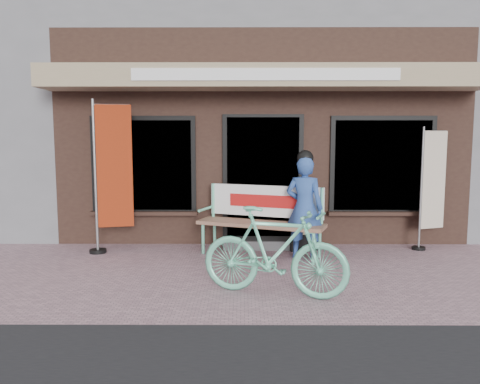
{
  "coord_description": "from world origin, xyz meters",
  "views": [
    {
      "loc": [
        -0.34,
        -5.85,
        1.81
      ],
      "look_at": [
        -0.38,
        0.7,
        1.05
      ],
      "focal_mm": 35.0,
      "sensor_mm": 36.0,
      "label": 1
    }
  ],
  "objects_px": {
    "nobori_red": "(111,174)",
    "menu_stand": "(305,223)",
    "bench": "(263,214)",
    "bicycle": "(274,252)",
    "person": "(304,206)",
    "nobori_cream": "(431,187)"
  },
  "relations": [
    {
      "from": "person",
      "to": "bicycle",
      "type": "bearing_deg",
      "value": -87.41
    },
    {
      "from": "person",
      "to": "bicycle",
      "type": "distance_m",
      "value": 1.8
    },
    {
      "from": "nobori_cream",
      "to": "menu_stand",
      "type": "height_order",
      "value": "nobori_cream"
    },
    {
      "from": "nobori_red",
      "to": "bench",
      "type": "bearing_deg",
      "value": -15.22
    },
    {
      "from": "nobori_red",
      "to": "menu_stand",
      "type": "bearing_deg",
      "value": -10.96
    },
    {
      "from": "person",
      "to": "bicycle",
      "type": "xyz_separation_m",
      "value": [
        -0.56,
        -1.69,
        -0.29
      ]
    },
    {
      "from": "bicycle",
      "to": "nobori_red",
      "type": "xyz_separation_m",
      "value": [
        -2.42,
        2.04,
        0.73
      ]
    },
    {
      "from": "person",
      "to": "nobori_cream",
      "type": "bearing_deg",
      "value": 37.05
    },
    {
      "from": "nobori_cream",
      "to": "menu_stand",
      "type": "xyz_separation_m",
      "value": [
        -2.07,
        -0.17,
        -0.56
      ]
    },
    {
      "from": "nobori_red",
      "to": "menu_stand",
      "type": "relative_size",
      "value": 2.66
    },
    {
      "from": "nobori_red",
      "to": "nobori_cream",
      "type": "distance_m",
      "value": 5.13
    },
    {
      "from": "bench",
      "to": "menu_stand",
      "type": "height_order",
      "value": "bench"
    },
    {
      "from": "person",
      "to": "bench",
      "type": "bearing_deg",
      "value": 179.08
    },
    {
      "from": "menu_stand",
      "to": "person",
      "type": "bearing_deg",
      "value": -112.13
    },
    {
      "from": "bench",
      "to": "menu_stand",
      "type": "xyz_separation_m",
      "value": [
        0.68,
        0.2,
        -0.16
      ]
    },
    {
      "from": "nobori_cream",
      "to": "bench",
      "type": "bearing_deg",
      "value": 167.35
    },
    {
      "from": "bench",
      "to": "bicycle",
      "type": "distance_m",
      "value": 1.94
    },
    {
      "from": "bench",
      "to": "nobori_red",
      "type": "height_order",
      "value": "nobori_red"
    },
    {
      "from": "bicycle",
      "to": "nobori_cream",
      "type": "xyz_separation_m",
      "value": [
        2.69,
        2.3,
        0.51
      ]
    },
    {
      "from": "bicycle",
      "to": "person",
      "type": "bearing_deg",
      "value": -0.78
    },
    {
      "from": "bicycle",
      "to": "menu_stand",
      "type": "distance_m",
      "value": 2.22
    },
    {
      "from": "bicycle",
      "to": "menu_stand",
      "type": "xyz_separation_m",
      "value": [
        0.63,
        2.13,
        -0.05
      ]
    }
  ]
}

